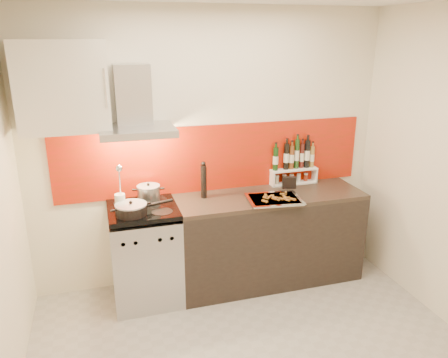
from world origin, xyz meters
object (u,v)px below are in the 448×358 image
object	(u,v)px
stock_pot	(149,194)
saute_pan	(132,209)
counter	(268,237)
baking_tray	(274,199)
pepper_mill	(204,180)
range_stove	(146,255)

from	to	relation	value
stock_pot	saute_pan	xyz separation A→B (m)	(-0.17, -0.25, -0.03)
counter	baking_tray	distance (m)	0.49
counter	baking_tray	bearing A→B (deg)	-98.22
counter	stock_pot	size ratio (longest dim) A/B	8.76
pepper_mill	baking_tray	xyz separation A→B (m)	(0.60, -0.26, -0.15)
saute_pan	baking_tray	world-z (taller)	saute_pan
pepper_mill	counter	bearing A→B (deg)	-9.18
range_stove	baking_tray	xyz separation A→B (m)	(1.18, -0.16, 0.47)
counter	pepper_mill	xyz separation A→B (m)	(-0.62, 0.10, 0.62)
counter	pepper_mill	bearing A→B (deg)	170.82
range_stove	pepper_mill	xyz separation A→B (m)	(0.58, 0.11, 0.63)
saute_pan	pepper_mill	distance (m)	0.73
stock_pot	range_stove	bearing A→B (deg)	-121.42
range_stove	pepper_mill	bearing A→B (deg)	10.29
stock_pot	saute_pan	world-z (taller)	stock_pot
counter	pepper_mill	size ratio (longest dim) A/B	5.15
range_stove	counter	xyz separation A→B (m)	(1.20, 0.00, 0.01)
stock_pot	pepper_mill	size ratio (longest dim) A/B	0.59
saute_pan	pepper_mill	size ratio (longest dim) A/B	1.44
baking_tray	saute_pan	bearing A→B (deg)	178.90
pepper_mill	baking_tray	bearing A→B (deg)	-23.74
pepper_mill	stock_pot	bearing A→B (deg)	178.17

